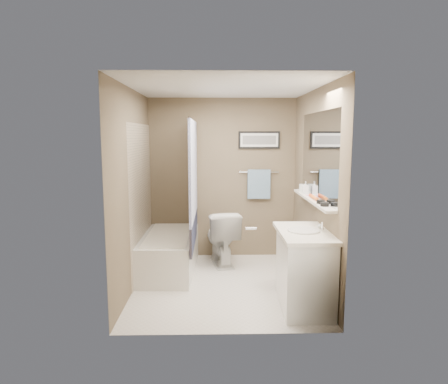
{
  "coord_description": "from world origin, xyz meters",
  "views": [
    {
      "loc": [
        -0.11,
        -4.77,
        1.85
      ],
      "look_at": [
        0.0,
        0.15,
        1.15
      ],
      "focal_mm": 32.0,
      "sensor_mm": 36.0,
      "label": 1
    }
  ],
  "objects_px": {
    "candle_bowl_far": "(321,202)",
    "glass_jar": "(302,188)",
    "toilet": "(221,237)",
    "candle_bowl_near": "(325,204)",
    "soap_bottle": "(305,188)",
    "hair_brush_front": "(315,198)",
    "hair_brush_back": "(312,196)",
    "vanity": "(304,271)",
    "bathtub": "(169,253)"
  },
  "relations": [
    {
      "from": "glass_jar",
      "to": "bathtub",
      "type": "bearing_deg",
      "value": 175.49
    },
    {
      "from": "hair_brush_front",
      "to": "hair_brush_back",
      "type": "bearing_deg",
      "value": 90.0
    },
    {
      "from": "bathtub",
      "to": "hair_brush_back",
      "type": "bearing_deg",
      "value": -19.79
    },
    {
      "from": "bathtub",
      "to": "toilet",
      "type": "xyz_separation_m",
      "value": [
        0.73,
        0.29,
        0.14
      ]
    },
    {
      "from": "vanity",
      "to": "glass_jar",
      "type": "relative_size",
      "value": 9.0
    },
    {
      "from": "vanity",
      "to": "soap_bottle",
      "type": "distance_m",
      "value": 1.19
    },
    {
      "from": "candle_bowl_far",
      "to": "glass_jar",
      "type": "relative_size",
      "value": 0.9
    },
    {
      "from": "bathtub",
      "to": "hair_brush_back",
      "type": "relative_size",
      "value": 6.82
    },
    {
      "from": "candle_bowl_near",
      "to": "candle_bowl_far",
      "type": "bearing_deg",
      "value": 90.0
    },
    {
      "from": "toilet",
      "to": "candle_bowl_near",
      "type": "height_order",
      "value": "candle_bowl_near"
    },
    {
      "from": "toilet",
      "to": "vanity",
      "type": "relative_size",
      "value": 0.88
    },
    {
      "from": "candle_bowl_far",
      "to": "hair_brush_front",
      "type": "distance_m",
      "value": 0.26
    },
    {
      "from": "soap_bottle",
      "to": "hair_brush_front",
      "type": "bearing_deg",
      "value": -90.0
    },
    {
      "from": "toilet",
      "to": "glass_jar",
      "type": "xyz_separation_m",
      "value": [
        1.06,
        -0.43,
        0.77
      ]
    },
    {
      "from": "hair_brush_back",
      "to": "toilet",
      "type": "bearing_deg",
      "value": 136.7
    },
    {
      "from": "candle_bowl_far",
      "to": "soap_bottle",
      "type": "height_order",
      "value": "soap_bottle"
    },
    {
      "from": "hair_brush_back",
      "to": "soap_bottle",
      "type": "xyz_separation_m",
      "value": [
        0.0,
        0.37,
        0.06
      ]
    },
    {
      "from": "candle_bowl_far",
      "to": "soap_bottle",
      "type": "xyz_separation_m",
      "value": [
        0.0,
        0.74,
        0.06
      ]
    },
    {
      "from": "bathtub",
      "to": "soap_bottle",
      "type": "relative_size",
      "value": 9.58
    },
    {
      "from": "toilet",
      "to": "glass_jar",
      "type": "bearing_deg",
      "value": 147.47
    },
    {
      "from": "hair_brush_front",
      "to": "glass_jar",
      "type": "bearing_deg",
      "value": 90.0
    },
    {
      "from": "vanity",
      "to": "soap_bottle",
      "type": "bearing_deg",
      "value": 79.68
    },
    {
      "from": "glass_jar",
      "to": "toilet",
      "type": "bearing_deg",
      "value": 157.8
    },
    {
      "from": "soap_bottle",
      "to": "hair_brush_back",
      "type": "bearing_deg",
      "value": -90.0
    },
    {
      "from": "hair_brush_front",
      "to": "soap_bottle",
      "type": "xyz_separation_m",
      "value": [
        0.0,
        0.48,
        0.06
      ]
    },
    {
      "from": "candle_bowl_far",
      "to": "glass_jar",
      "type": "bearing_deg",
      "value": 90.0
    },
    {
      "from": "bathtub",
      "to": "toilet",
      "type": "bearing_deg",
      "value": 23.65
    },
    {
      "from": "vanity",
      "to": "candle_bowl_far",
      "type": "relative_size",
      "value": 10.0
    },
    {
      "from": "toilet",
      "to": "hair_brush_front",
      "type": "xyz_separation_m",
      "value": [
        1.06,
        -1.11,
        0.74
      ]
    },
    {
      "from": "hair_brush_back",
      "to": "glass_jar",
      "type": "xyz_separation_m",
      "value": [
        0.0,
        0.57,
        0.03
      ]
    },
    {
      "from": "toilet",
      "to": "candle_bowl_near",
      "type": "distance_m",
      "value": 2.0
    },
    {
      "from": "soap_bottle",
      "to": "candle_bowl_far",
      "type": "bearing_deg",
      "value": -90.0
    },
    {
      "from": "hair_brush_front",
      "to": "hair_brush_back",
      "type": "xyz_separation_m",
      "value": [
        0.0,
        0.11,
        0.0
      ]
    },
    {
      "from": "candle_bowl_near",
      "to": "glass_jar",
      "type": "relative_size",
      "value": 0.9
    },
    {
      "from": "vanity",
      "to": "glass_jar",
      "type": "height_order",
      "value": "glass_jar"
    },
    {
      "from": "candle_bowl_near",
      "to": "toilet",
      "type": "bearing_deg",
      "value": 124.75
    },
    {
      "from": "hair_brush_back",
      "to": "candle_bowl_far",
      "type": "bearing_deg",
      "value": -90.0
    },
    {
      "from": "bathtub",
      "to": "vanity",
      "type": "relative_size",
      "value": 1.67
    },
    {
      "from": "toilet",
      "to": "candle_bowl_near",
      "type": "bearing_deg",
      "value": 114.41
    },
    {
      "from": "glass_jar",
      "to": "soap_bottle",
      "type": "relative_size",
      "value": 0.64
    },
    {
      "from": "toilet",
      "to": "hair_brush_front",
      "type": "height_order",
      "value": "hair_brush_front"
    },
    {
      "from": "bathtub",
      "to": "vanity",
      "type": "height_order",
      "value": "vanity"
    },
    {
      "from": "bathtub",
      "to": "vanity",
      "type": "bearing_deg",
      "value": -35.08
    },
    {
      "from": "bathtub",
      "to": "vanity",
      "type": "distance_m",
      "value": 2.01
    },
    {
      "from": "bathtub",
      "to": "candle_bowl_far",
      "type": "relative_size",
      "value": 16.67
    },
    {
      "from": "hair_brush_back",
      "to": "soap_bottle",
      "type": "relative_size",
      "value": 1.41
    },
    {
      "from": "candle_bowl_far",
      "to": "hair_brush_back",
      "type": "bearing_deg",
      "value": 90.0
    },
    {
      "from": "vanity",
      "to": "toilet",
      "type": "bearing_deg",
      "value": 122.15
    },
    {
      "from": "toilet",
      "to": "soap_bottle",
      "type": "xyz_separation_m",
      "value": [
        1.06,
        -0.63,
        0.8
      ]
    },
    {
      "from": "bathtub",
      "to": "candle_bowl_near",
      "type": "bearing_deg",
      "value": -32.88
    }
  ]
}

